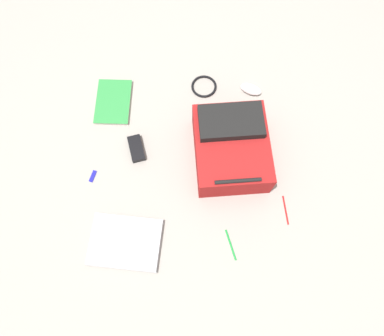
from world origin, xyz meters
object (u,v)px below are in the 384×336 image
Objects in this scene: computer_mouse at (251,89)px; pen_black at (231,245)px; power_brick at (136,149)px; usb_stick at (93,176)px; book_blue at (113,102)px; pen_blue at (286,210)px; cable_coil at (204,86)px; laptop at (125,242)px; backpack at (231,147)px.

computer_mouse reaches higher than pen_black.
power_brick is 0.23m from usb_stick.
pen_blue is at bearing 142.54° from book_blue.
usb_stick is at bearing 30.78° from power_brick.
cable_coil is at bearing -136.45° from power_brick.
usb_stick is at bearing 76.64° from book_blue.
pen_blue is 0.88m from usb_stick.
laptop reaches higher than cable_coil.
cable_coil is at bearing -117.34° from laptop.
backpack is at bearing 173.65° from power_brick.
pen_black and usb_stick have the same top height.
laptop reaches higher than book_blue.
pen_black is at bearing 14.60° from computer_mouse.
cable_coil is at bearing -140.70° from usb_stick.
computer_mouse is at bearing -153.45° from power_brick.
usb_stick is (0.63, 0.07, -0.08)m from backpack.
cable_coil is at bearing -76.03° from backpack.
pen_blue is (-0.32, 0.65, -0.00)m from cable_coil.
laptop is at bearing 83.39° from power_brick.
laptop is 2.61× the size of cable_coil.
power_brick is 0.94× the size of pen_black.
laptop is at bearing -4.64° from pen_black.
backpack reaches higher than book_blue.
pen_blue is (-0.70, -0.10, -0.01)m from laptop.
computer_mouse is 0.85× the size of power_brick.
usb_stick is at bearing 39.30° from cable_coil.
laptop is at bearing -13.47° from computer_mouse.
power_brick reaches higher than book_blue.
pen_blue is at bearing 166.23° from usb_stick.
laptop is 2.62× the size of power_brick.
computer_mouse reaches higher than laptop.
cable_coil is at bearing -85.73° from pen_black.
usb_stick is (0.86, -0.21, 0.00)m from pen_blue.
backpack is at bearing 103.97° from cable_coil.
computer_mouse is at bearing -112.53° from backpack.
computer_mouse is 0.77m from pen_black.
usb_stick is at bearing 6.49° from backpack.
computer_mouse is 0.84× the size of cable_coil.
backpack is 0.63m from book_blue.
cable_coil reaches higher than pen_blue.
pen_black is at bearing 85.46° from backpack.
computer_mouse reaches higher than usb_stick.
pen_blue is at bearing -151.95° from pen_black.
backpack reaches higher than computer_mouse.
pen_black is (-0.40, 0.47, -0.01)m from power_brick.
backpack is 0.43m from pen_black.
computer_mouse is (-0.62, -0.71, 0.00)m from laptop.
book_blue is 0.46m from cable_coil.
backpack is at bearing -94.54° from pen_black.
cable_coil is 0.79m from pen_black.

